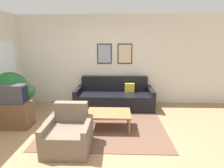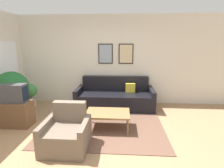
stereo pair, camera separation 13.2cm
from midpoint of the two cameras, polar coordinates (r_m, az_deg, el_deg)
The scene contains 10 objects.
ground_plane at distance 3.53m, azimuth -7.22°, elevation -18.96°, with size 16.00×16.00×0.00m, color #997551.
area_rug at distance 4.10m, azimuth -1.90°, elevation -13.89°, with size 2.71×1.95×0.01m.
wall_back at distance 5.47m, azimuth -2.69°, elevation 7.80°, with size 8.00×0.09×2.70m.
couch at distance 5.19m, azimuth 1.72°, elevation -4.33°, with size 2.24×0.90×0.88m.
coffee_table at distance 3.91m, azimuth -0.44°, elevation -9.69°, with size 0.96×0.62×0.39m.
tv_stand at distance 4.61m, azimuth -28.50°, elevation -8.53°, with size 0.77×0.42×0.58m.
tv at distance 4.47m, azimuth -29.17°, elevation -2.60°, with size 0.64×0.28×0.41m.
armchair at distance 3.38m, azimuth -13.49°, elevation -15.52°, with size 0.79×0.76×0.79m.
potted_plant_tall at distance 4.93m, azimuth -29.23°, elevation -1.37°, with size 0.80×0.80×1.20m.
potted_plant_by_window at distance 5.73m, azimuth -24.53°, elevation -2.59°, with size 0.40×0.40×0.70m.
Camera 2 is at (0.67, -2.92, 1.88)m, focal length 28.00 mm.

